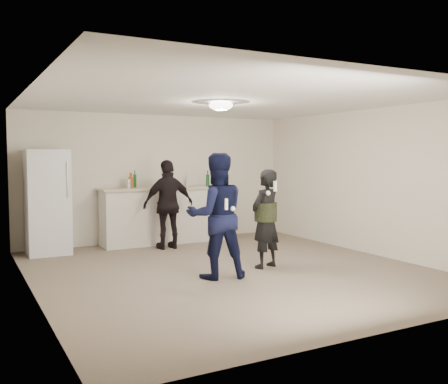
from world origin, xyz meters
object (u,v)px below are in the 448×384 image
counter (169,216)px  man (216,216)px  spectator (168,204)px  shaker (129,184)px  woman (266,219)px  fridge (47,202)px

counter → man: (-0.48, -2.97, 0.34)m
counter → spectator: size_ratio=1.60×
shaker → woman: (1.28, -2.71, -0.43)m
spectator → woman: bearing=107.6°
man → woman: bearing=-155.0°
shaker → spectator: bearing=-44.3°
fridge → spectator: size_ratio=1.11×
counter → shaker: 1.04m
fridge → woman: (2.73, -2.69, -0.16)m
woman → spectator: 2.27m
fridge → man: size_ratio=1.04×
counter → woman: (0.47, -2.76, 0.22)m
shaker → spectator: (0.57, -0.55, -0.36)m
man → spectator: bearing=-83.4°
spectator → counter: bearing=-112.4°
counter → fridge: 2.30m
shaker → woman: woman is taller
shaker → man: man is taller
spectator → fridge: bearing=-15.5°
counter → woman: size_ratio=1.75×
fridge → spectator: fridge is taller
counter → fridge: (-2.26, -0.07, 0.38)m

